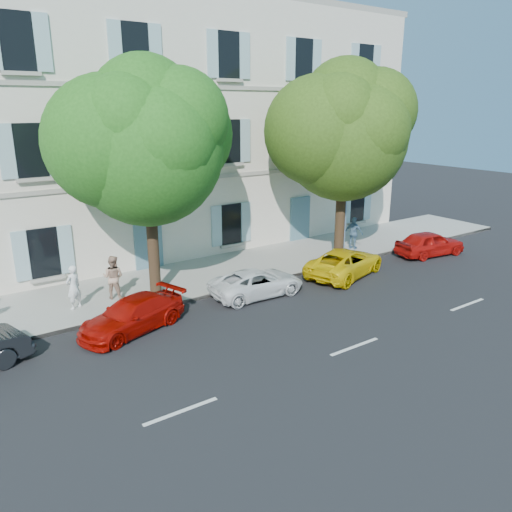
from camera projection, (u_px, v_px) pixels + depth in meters
ground at (277, 306)px, 18.68m from camera, size 90.00×90.00×0.00m
sidewalk at (216, 273)px, 22.15m from camera, size 36.00×4.50×0.15m
kerb at (243, 287)px, 20.45m from camera, size 36.00×0.16×0.16m
building at (155, 131)px, 24.95m from camera, size 28.00×7.00×12.00m
car_red_coupe at (132, 315)px, 16.52m from camera, size 4.12×2.64×1.11m
car_white_coupe at (257, 283)px, 19.61m from camera, size 3.90×1.94×1.06m
car_yellow_supercar at (345, 262)px, 21.92m from camera, size 4.73×3.17×1.20m
car_red_hatchback at (430, 243)px, 24.87m from camera, size 3.85×2.02×1.25m
tree_left at (147, 150)px, 17.95m from camera, size 5.53×5.53×8.58m
tree_right at (344, 138)px, 22.52m from camera, size 5.72×5.72×8.82m
street_lamp at (349, 172)px, 23.02m from camera, size 0.29×1.56×7.31m
pedestrian_a at (74, 287)px, 17.88m from camera, size 0.70×0.60×1.63m
pedestrian_b at (113, 277)px, 18.85m from camera, size 1.03×1.02×1.68m
pedestrian_c at (354, 233)px, 25.43m from camera, size 0.74×1.05×1.66m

